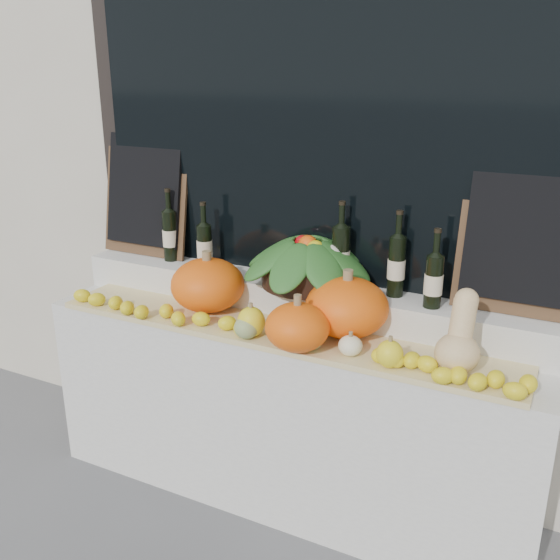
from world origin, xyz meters
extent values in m
cube|color=beige|center=(0.00, 2.25, 2.25)|extent=(7.00, 0.90, 4.50)
cube|color=black|center=(0.00, 1.80, 1.90)|extent=(2.40, 0.04, 2.10)
cube|color=black|center=(0.00, 1.77, 1.90)|extent=(2.20, 0.02, 2.00)
cube|color=silver|center=(0.00, 1.52, 0.44)|extent=(2.30, 0.55, 0.88)
cube|color=silver|center=(0.00, 1.68, 0.96)|extent=(2.30, 0.25, 0.16)
cube|color=tan|center=(0.00, 1.40, 0.89)|extent=(2.10, 0.32, 0.02)
ellipsoid|color=#FF620D|center=(-0.39, 1.48, 1.03)|extent=(0.36, 0.36, 0.24)
ellipsoid|color=#FF620D|center=(0.29, 1.50, 1.03)|extent=(0.39, 0.39, 0.25)
ellipsoid|color=#FF620D|center=(0.16, 1.28, 1.00)|extent=(0.32, 0.32, 0.19)
ellipsoid|color=#E1BB84|center=(0.77, 1.37, 0.98)|extent=(0.17, 0.17, 0.15)
cylinder|color=#E1BB84|center=(0.77, 1.42, 1.09)|extent=(0.09, 0.14, 0.18)
sphere|color=#E1BB84|center=(0.77, 1.46, 1.16)|extent=(0.09, 0.09, 0.09)
ellipsoid|color=#37671F|center=(0.21, 1.30, 0.96)|extent=(0.12, 0.12, 0.10)
cylinder|color=olive|center=(0.21, 1.30, 1.02)|extent=(0.02, 0.02, 0.02)
ellipsoid|color=#37671F|center=(-0.07, 1.28, 0.95)|extent=(0.11, 0.11, 0.09)
cylinder|color=olive|center=(-0.07, 1.28, 1.01)|extent=(0.02, 0.02, 0.02)
ellipsoid|color=#F9F0C7|center=(0.11, 1.28, 0.94)|extent=(0.09, 0.09, 0.07)
cylinder|color=olive|center=(0.11, 1.28, 0.99)|extent=(0.02, 0.02, 0.02)
ellipsoid|color=yellow|center=(-0.06, 1.31, 0.97)|extent=(0.12, 0.12, 0.13)
cylinder|color=olive|center=(-0.06, 1.31, 1.05)|extent=(0.02, 0.02, 0.02)
ellipsoid|color=#F9F0C7|center=(0.37, 1.32, 0.95)|extent=(0.10, 0.10, 0.08)
cylinder|color=olive|center=(0.37, 1.32, 1.00)|extent=(0.02, 0.02, 0.02)
ellipsoid|color=yellow|center=(0.54, 1.29, 0.96)|extent=(0.10, 0.10, 0.11)
cylinder|color=olive|center=(0.54, 1.29, 1.02)|extent=(0.02, 0.02, 0.02)
cylinder|color=black|center=(0.03, 1.66, 1.09)|extent=(0.42, 0.42, 0.11)
cylinder|color=black|center=(-0.74, 1.69, 1.17)|extent=(0.07, 0.07, 0.25)
cylinder|color=black|center=(-0.74, 1.69, 1.34)|extent=(0.03, 0.03, 0.10)
cylinder|color=beige|center=(-0.74, 1.69, 1.16)|extent=(0.08, 0.08, 0.08)
cylinder|color=black|center=(-0.74, 1.69, 1.40)|extent=(0.03, 0.03, 0.02)
cylinder|color=black|center=(-0.51, 1.66, 1.15)|extent=(0.07, 0.07, 0.21)
cylinder|color=black|center=(-0.51, 1.66, 1.30)|extent=(0.03, 0.03, 0.10)
cylinder|color=beige|center=(-0.51, 1.66, 1.14)|extent=(0.08, 0.08, 0.08)
cylinder|color=black|center=(-0.51, 1.66, 1.36)|extent=(0.03, 0.03, 0.02)
cylinder|color=black|center=(0.18, 1.69, 1.18)|extent=(0.08, 0.08, 0.28)
cylinder|color=black|center=(0.18, 1.69, 1.37)|extent=(0.03, 0.03, 0.10)
cylinder|color=beige|center=(0.18, 1.69, 1.17)|extent=(0.08, 0.08, 0.08)
cylinder|color=black|center=(0.18, 1.69, 1.42)|extent=(0.03, 0.03, 0.02)
cylinder|color=black|center=(0.43, 1.70, 1.17)|extent=(0.07, 0.07, 0.26)
cylinder|color=black|center=(0.43, 1.70, 1.35)|extent=(0.03, 0.03, 0.10)
cylinder|color=beige|center=(0.43, 1.70, 1.16)|extent=(0.08, 0.08, 0.08)
cylinder|color=black|center=(0.43, 1.70, 1.41)|extent=(0.03, 0.03, 0.02)
cylinder|color=black|center=(0.61, 1.64, 1.15)|extent=(0.07, 0.07, 0.22)
cylinder|color=black|center=(0.61, 1.64, 1.31)|extent=(0.03, 0.03, 0.10)
cylinder|color=beige|center=(0.61, 1.64, 1.14)|extent=(0.08, 0.08, 0.08)
cylinder|color=black|center=(0.61, 1.64, 1.36)|extent=(0.03, 0.03, 0.02)
cube|color=#4C331E|center=(-0.92, 1.75, 1.35)|extent=(0.50, 0.13, 0.61)
cube|color=black|center=(-0.92, 1.73, 1.38)|extent=(0.44, 0.12, 0.55)
cube|color=#4C331E|center=(0.92, 1.75, 1.35)|extent=(0.50, 0.13, 0.61)
cube|color=black|center=(0.92, 1.73, 1.38)|extent=(0.44, 0.12, 0.55)
camera|label=1|loc=(1.12, -0.79, 2.00)|focal=40.00mm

